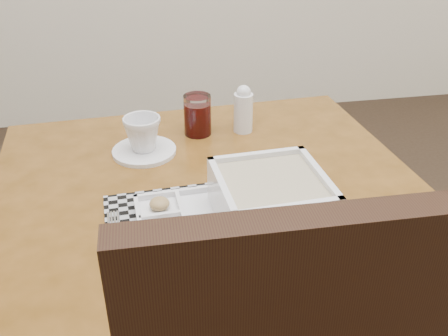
{
  "coord_description": "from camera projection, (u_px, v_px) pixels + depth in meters",
  "views": [
    {
      "loc": [
        -0.6,
        -0.27,
        1.24
      ],
      "look_at": [
        -0.45,
        0.53,
        0.76
      ],
      "focal_mm": 40.0,
      "sensor_mm": 36.0,
      "label": 1
    }
  ],
  "objects": [
    {
      "name": "dining_table",
      "position": [
        214.0,
        223.0,
        1.05
      ],
      "size": [
        0.95,
        0.95,
        0.68
      ],
      "color": "#4D300E",
      "rests_on": "ground"
    },
    {
      "name": "saucer",
      "position": [
        144.0,
        151.0,
        1.17
      ],
      "size": [
        0.15,
        0.15,
        0.01
      ],
      "primitive_type": "cylinder",
      "color": "silver",
      "rests_on": "dining_table"
    },
    {
      "name": "juice_glass",
      "position": [
        198.0,
        116.0,
        1.24
      ],
      "size": [
        0.07,
        0.07,
        0.1
      ],
      "color": "white",
      "rests_on": "dining_table"
    },
    {
      "name": "placemat",
      "position": [
        234.0,
        232.0,
        0.91
      ],
      "size": [
        0.48,
        0.38,
        0.0
      ],
      "primitive_type": "cube",
      "rotation": [
        0.0,
        0.0,
        0.06
      ],
      "color": "#9FA0A6",
      "rests_on": "dining_table"
    },
    {
      "name": "fork",
      "position": [
        115.0,
        240.0,
        0.89
      ],
      "size": [
        0.03,
        0.19,
        0.0
      ],
      "color": "silver",
      "rests_on": "placemat"
    },
    {
      "name": "spoon",
      "position": [
        317.0,
        196.0,
        1.01
      ],
      "size": [
        0.04,
        0.18,
        0.01
      ],
      "color": "silver",
      "rests_on": "placemat"
    },
    {
      "name": "chopsticks",
      "position": [
        337.0,
        213.0,
        0.96
      ],
      "size": [
        0.03,
        0.24,
        0.01
      ],
      "color": "black",
      "rests_on": "placemat"
    },
    {
      "name": "creamer_bottle",
      "position": [
        243.0,
        109.0,
        1.25
      ],
      "size": [
        0.05,
        0.05,
        0.12
      ],
      "color": "silver",
      "rests_on": "dining_table"
    },
    {
      "name": "serving_tray",
      "position": [
        260.0,
        206.0,
        0.91
      ],
      "size": [
        0.35,
        0.24,
        0.1
      ],
      "color": "silver",
      "rests_on": "placemat"
    },
    {
      "name": "cup",
      "position": [
        143.0,
        134.0,
        1.15
      ],
      "size": [
        0.11,
        0.11,
        0.08
      ],
      "primitive_type": "imported",
      "rotation": [
        0.0,
        0.0,
        0.26
      ],
      "color": "silver",
      "rests_on": "saucer"
    }
  ]
}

